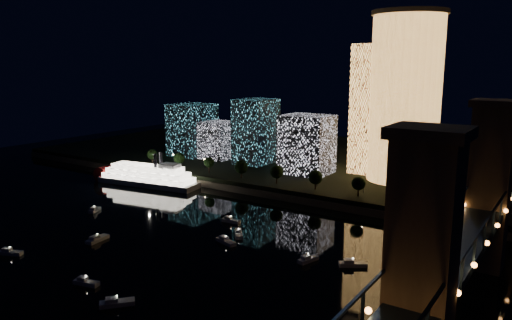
% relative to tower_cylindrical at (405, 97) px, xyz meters
% --- Properties ---
extents(ground, '(520.00, 520.00, 0.00)m').
position_rel_tower_cylindrical_xyz_m(ground, '(-15.38, -127.49, -44.17)').
color(ground, black).
rests_on(ground, ground).
extents(far_bank, '(420.00, 160.00, 5.00)m').
position_rel_tower_cylindrical_xyz_m(far_bank, '(-15.38, 32.51, -41.67)').
color(far_bank, black).
rests_on(far_bank, ground).
extents(seawall, '(420.00, 6.00, 3.00)m').
position_rel_tower_cylindrical_xyz_m(seawall, '(-15.38, -45.49, -42.67)').
color(seawall, '#6B5E4C').
rests_on(seawall, ground).
extents(tower_cylindrical, '(34.00, 34.00, 78.09)m').
position_rel_tower_cylindrical_xyz_m(tower_cylindrical, '(0.00, 0.00, 0.00)').
color(tower_cylindrical, '#FFAD51').
rests_on(tower_cylindrical, far_bank).
extents(tower_rectangular, '(20.10, 20.10, 63.96)m').
position_rel_tower_cylindrical_xyz_m(tower_rectangular, '(-17.25, 9.02, -7.19)').
color(tower_rectangular, '#FFAD51').
rests_on(tower_rectangular, far_bank).
extents(midrise_blocks, '(103.80, 28.95, 35.29)m').
position_rel_tower_cylindrical_xyz_m(midrise_blocks, '(-89.23, -6.38, -24.18)').
color(midrise_blocks, white).
rests_on(midrise_blocks, far_bank).
extents(truss_bridge, '(13.00, 266.00, 50.00)m').
position_rel_tower_cylindrical_xyz_m(truss_bridge, '(49.62, -123.77, -27.92)').
color(truss_bridge, navy).
rests_on(truss_bridge, ground).
extents(riverboat, '(58.62, 20.08, 17.34)m').
position_rel_tower_cylindrical_xyz_m(riverboat, '(-109.95, -60.91, -39.72)').
color(riverboat, silver).
rests_on(riverboat, ground).
extents(motorboats, '(141.14, 74.90, 2.78)m').
position_rel_tower_cylindrical_xyz_m(motorboats, '(-23.18, -120.89, -43.36)').
color(motorboats, silver).
rests_on(motorboats, ground).
extents(esplanade_trees, '(165.96, 6.63, 8.81)m').
position_rel_tower_cylindrical_xyz_m(esplanade_trees, '(-45.22, -39.49, -33.70)').
color(esplanade_trees, black).
rests_on(esplanade_trees, far_bank).
extents(street_lamps, '(132.70, 0.70, 5.65)m').
position_rel_tower_cylindrical_xyz_m(street_lamps, '(-49.38, -33.49, -35.15)').
color(street_lamps, black).
rests_on(street_lamps, far_bank).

